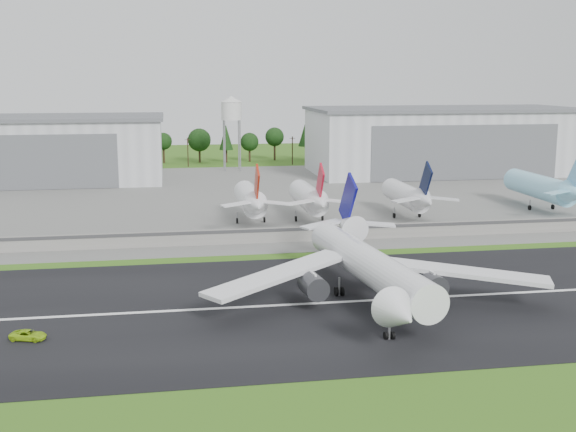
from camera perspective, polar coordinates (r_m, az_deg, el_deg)
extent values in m
plane|color=#336016|center=(111.80, 6.93, -8.27)|extent=(600.00, 600.00, 0.00)
cube|color=black|center=(120.91, 5.59, -6.73)|extent=(320.00, 60.00, 0.10)
cube|color=white|center=(120.89, 5.59, -6.70)|extent=(220.00, 1.00, 0.02)
cube|color=slate|center=(226.21, -1.66, 1.61)|extent=(320.00, 150.00, 0.10)
cube|color=gray|center=(162.87, 1.49, -1.44)|extent=(240.00, 0.50, 3.50)
cube|color=#38383A|center=(162.32, 1.51, -1.04)|extent=(240.00, 0.12, 0.70)
cube|color=silver|center=(271.90, -20.06, 4.85)|extent=(95.00, 42.00, 22.00)
cube|color=#595B60|center=(271.05, -20.22, 7.29)|extent=(97.00, 44.00, 1.20)
cube|color=#595B60|center=(251.42, -20.88, 3.95)|extent=(66.50, 0.30, 18.04)
cube|color=silver|center=(287.36, 12.10, 5.76)|extent=(100.00, 45.00, 24.00)
cube|color=#595B60|center=(286.56, 12.20, 8.27)|extent=(102.00, 47.00, 1.20)
cube|color=#595B60|center=(266.70, 13.87, 4.89)|extent=(70.00, 0.30, 19.68)
cylinder|color=#99999E|center=(285.27, -5.00, 5.52)|extent=(0.50, 0.50, 20.00)
cylinder|color=#99999E|center=(291.76, -3.92, 5.65)|extent=(0.50, 0.50, 20.00)
cylinder|color=silver|center=(287.57, -4.49, 8.27)|extent=(8.00, 8.00, 7.00)
cone|color=silver|center=(287.40, -4.51, 9.20)|extent=(8.40, 8.40, 2.40)
cylinder|color=white|center=(119.64, 6.42, -3.87)|extent=(10.66, 44.37, 5.80)
cone|color=white|center=(96.11, 8.89, -7.66)|extent=(6.43, 6.61, 5.80)
cone|color=white|center=(144.87, 4.70, -0.75)|extent=(6.48, 9.56, 5.51)
cube|color=navy|center=(143.41, 4.76, 1.28)|extent=(1.56, 9.54, 11.13)
cube|color=white|center=(121.35, 13.59, -4.30)|extent=(28.04, 15.42, 2.65)
cylinder|color=#333338|center=(118.92, 11.21, -5.31)|extent=(4.39, 5.89, 3.80)
cube|color=white|center=(145.07, 6.69, -0.61)|extent=(9.46, 4.95, 0.98)
cube|color=white|center=(116.39, -0.75, -4.63)|extent=(26.20, 20.34, 2.65)
cylinder|color=#333338|center=(115.74, 2.01, -5.55)|extent=(4.39, 5.89, 3.80)
cube|color=white|center=(143.71, 2.76, -0.66)|extent=(9.52, 6.63, 0.98)
cube|color=#99999E|center=(117.09, 6.69, -6.50)|extent=(13.28, 30.93, 3.20)
cylinder|color=black|center=(123.30, 4.06, -5.97)|extent=(0.56, 1.54, 1.50)
imported|color=#98C817|center=(109.47, -19.84, -8.84)|extent=(5.53, 3.63, 1.41)
cylinder|color=white|center=(184.84, -3.04, 1.38)|extent=(6.04, 24.00, 6.04)
cone|color=white|center=(169.50, -2.45, 0.85)|extent=(5.74, 7.00, 5.74)
cube|color=#9E1E0C|center=(169.22, -2.48, 2.48)|extent=(0.45, 8.59, 10.02)
cylinder|color=#99999E|center=(183.33, -4.05, -0.15)|extent=(0.32, 0.32, 3.00)
cylinder|color=#99999E|center=(184.11, -1.88, -0.08)|extent=(0.32, 0.32, 3.00)
cylinder|color=black|center=(183.47, -4.04, -0.37)|extent=(0.40, 1.40, 1.40)
cylinder|color=white|center=(187.14, 1.57, 1.49)|extent=(5.97, 24.00, 5.97)
cone|color=white|center=(172.00, 2.57, 0.99)|extent=(5.68, 7.00, 5.68)
cube|color=#B10D25|center=(171.73, 2.55, 2.60)|extent=(0.45, 8.59, 10.02)
cylinder|color=#99999E|center=(185.36, 0.62, 0.00)|extent=(0.32, 0.32, 3.00)
cylinder|color=#99999E|center=(186.70, 2.74, 0.06)|extent=(0.32, 0.32, 3.00)
cylinder|color=black|center=(185.49, 0.62, -0.21)|extent=(0.40, 1.40, 1.40)
cylinder|color=silver|center=(193.91, 9.23, 1.65)|extent=(5.71, 24.00, 5.71)
cone|color=silver|center=(179.34, 10.82, 1.17)|extent=(5.43, 7.00, 5.43)
cube|color=black|center=(179.07, 10.82, 2.71)|extent=(0.45, 8.59, 10.02)
cylinder|color=#99999E|center=(191.69, 8.39, 0.24)|extent=(0.32, 0.32, 3.00)
cylinder|color=#99999E|center=(193.94, 10.36, 0.31)|extent=(0.32, 0.32, 3.00)
cylinder|color=black|center=(191.82, 8.38, 0.04)|extent=(0.40, 1.40, 1.40)
cylinder|color=#8CD5F2|center=(214.87, 19.21, 2.20)|extent=(6.66, 30.00, 6.66)
cone|color=#8CD5F2|center=(198.90, 21.77, 1.67)|extent=(6.32, 7.00, 6.32)
cube|color=#72B9E9|center=(198.68, 21.79, 3.06)|extent=(0.45, 8.59, 10.02)
cylinder|color=#99999E|center=(212.21, 18.56, 0.82)|extent=(0.32, 0.32, 3.00)
cylinder|color=#99999E|center=(215.58, 20.20, 0.87)|extent=(0.32, 0.32, 3.00)
cylinder|color=black|center=(212.33, 18.55, 0.63)|extent=(0.40, 1.40, 1.40)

